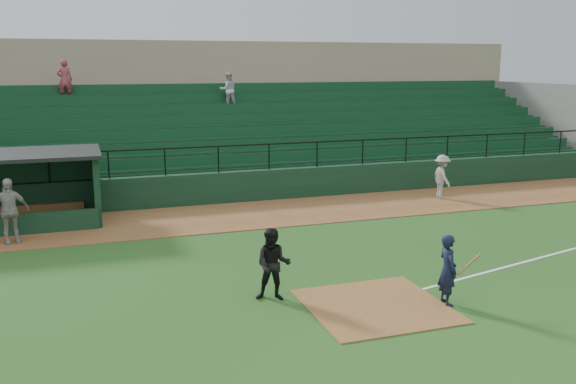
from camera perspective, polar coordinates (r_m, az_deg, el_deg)
name	(u,v)px	position (r m, az deg, el deg)	size (l,w,h in m)	color
ground	(357,291)	(14.88, 6.31, -9.03)	(90.00, 90.00, 0.00)	#224F19
warning_track	(261,214)	(22.05, -2.52, -2.02)	(40.00, 4.00, 0.03)	brown
home_plate_dirt	(376,306)	(14.05, 8.07, -10.31)	(3.00, 3.00, 0.03)	brown
stadium_structure	(210,127)	(29.78, -7.19, 5.97)	(38.00, 13.08, 6.40)	black
batter_at_plate	(448,270)	(14.21, 14.47, -6.93)	(1.01, 0.68, 1.60)	black
umpire	(273,265)	(14.01, -1.37, -6.68)	(0.81, 0.63, 1.67)	black
runner	(442,177)	(25.10, 13.97, 1.38)	(1.11, 0.64, 1.72)	#9A9590
dugout_player_a	(9,211)	(20.02, -24.26, -1.59)	(1.14, 0.47, 1.94)	#9E9893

